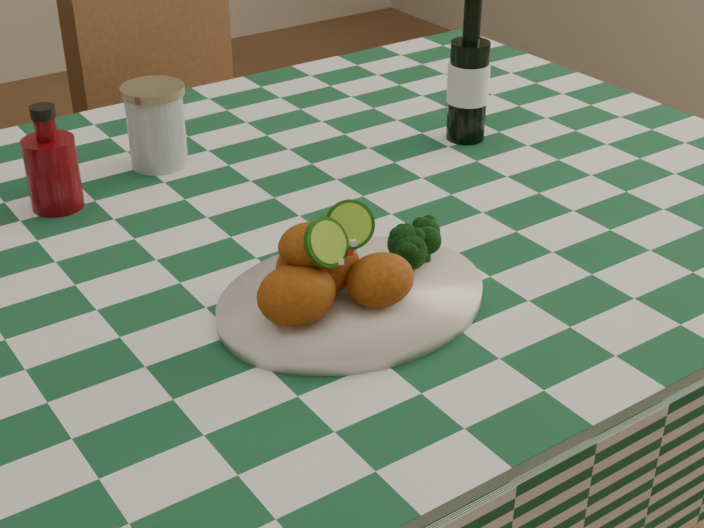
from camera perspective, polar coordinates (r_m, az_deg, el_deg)
dining_table at (r=1.48m, az=-6.10°, el=-11.95°), size 1.66×1.06×0.79m
plate at (r=1.09m, az=0.00°, el=-2.08°), size 0.33×0.27×0.02m
fried_chicken_pile at (r=1.05m, az=-0.82°, el=0.43°), size 0.16×0.12×0.10m
broccoli_side at (r=1.13m, az=3.66°, el=1.14°), size 0.07×0.07×0.05m
ketchup_bottle at (r=1.34m, az=-17.14°, el=5.93°), size 0.09×0.09×0.14m
mason_jar at (r=1.44m, az=-11.32°, el=7.88°), size 0.12×0.12×0.12m
beer_bottle at (r=1.50m, az=6.83°, el=11.21°), size 0.06×0.06×0.22m
wooden_chair_right at (r=2.09m, az=-6.60°, el=4.84°), size 0.59×0.61×0.98m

